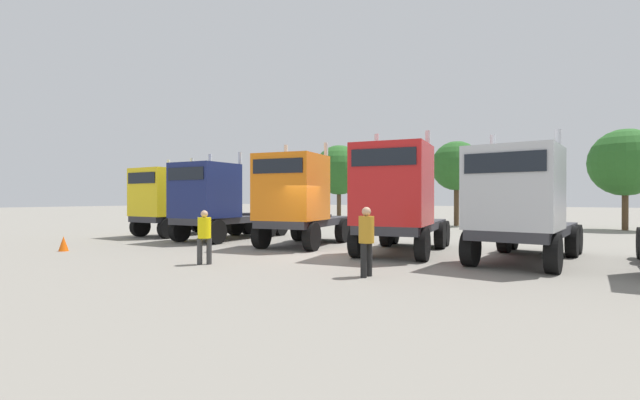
% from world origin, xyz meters
% --- Properties ---
extents(ground, '(200.00, 200.00, 0.00)m').
position_xyz_m(ground, '(0.00, 0.00, 0.00)').
color(ground, gray).
extents(semi_truck_yellow, '(2.69, 6.33, 4.16)m').
position_xyz_m(semi_truck_yellow, '(-10.68, 1.98, 1.83)').
color(semi_truck_yellow, '#333338').
rests_on(semi_truck_yellow, ground).
extents(semi_truck_navy, '(3.06, 6.49, 4.22)m').
position_xyz_m(semi_truck_navy, '(-6.75, 1.41, 1.89)').
color(semi_truck_navy, '#333338').
rests_on(semi_truck_navy, ground).
extents(semi_truck_orange, '(3.60, 6.22, 4.37)m').
position_xyz_m(semi_truck_orange, '(-1.93, 1.46, 1.98)').
color(semi_truck_orange, '#333338').
rests_on(semi_truck_orange, ground).
extents(semi_truck_red, '(3.52, 6.45, 4.45)m').
position_xyz_m(semi_truck_red, '(2.59, 1.23, 2.00)').
color(semi_truck_red, '#333338').
rests_on(semi_truck_red, ground).
extents(semi_truck_silver, '(2.84, 6.53, 4.12)m').
position_xyz_m(semi_truck_silver, '(6.56, 1.37, 1.84)').
color(semi_truck_silver, '#333338').
rests_on(semi_truck_silver, ground).
extents(visitor_in_hivis, '(0.57, 0.57, 1.65)m').
position_xyz_m(visitor_in_hivis, '(-1.47, -3.96, 0.95)').
color(visitor_in_hivis, '#383838').
rests_on(visitor_in_hivis, ground).
extents(visitor_with_camera, '(0.42, 0.45, 1.80)m').
position_xyz_m(visitor_with_camera, '(3.64, -3.11, 1.05)').
color(visitor_with_camera, black).
rests_on(visitor_with_camera, ground).
extents(traffic_cone_near, '(0.36, 0.36, 0.57)m').
position_xyz_m(traffic_cone_near, '(-8.55, -4.65, 0.28)').
color(traffic_cone_near, '#F2590C').
rests_on(traffic_cone_near, ground).
extents(oak_far_left, '(4.18, 4.18, 6.49)m').
position_xyz_m(oak_far_left, '(-10.22, 18.52, 4.39)').
color(oak_far_left, '#4C3823').
rests_on(oak_far_left, ground).
extents(oak_far_centre, '(3.60, 3.60, 6.20)m').
position_xyz_m(oak_far_centre, '(-0.50, 19.06, 4.37)').
color(oak_far_centre, '#4C3823').
rests_on(oak_far_centre, ground).
extents(oak_far_right, '(4.21, 4.21, 6.39)m').
position_xyz_m(oak_far_right, '(9.67, 20.36, 4.26)').
color(oak_far_right, '#4C3823').
rests_on(oak_far_right, ground).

